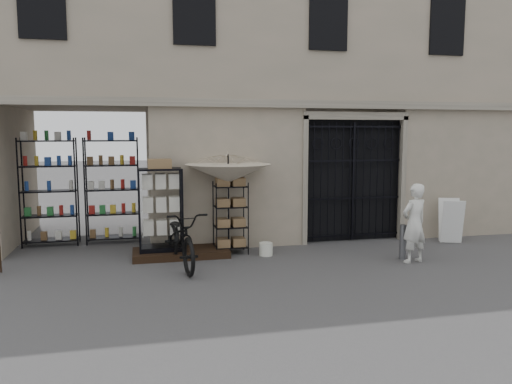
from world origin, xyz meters
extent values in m
plane|color=#252529|center=(0.00, 0.00, 0.00)|extent=(80.00, 80.00, 0.00)
cube|color=gray|center=(0.00, 4.00, 4.50)|extent=(14.00, 4.00, 9.00)
cube|color=black|center=(-4.50, 2.80, 1.50)|extent=(3.00, 1.70, 3.00)
cube|color=black|center=(-4.55, 3.30, 1.25)|extent=(2.70, 0.50, 2.50)
cube|color=black|center=(1.75, 2.28, 1.50)|extent=(2.50, 0.06, 3.00)
cube|color=black|center=(1.75, 2.12, 1.45)|extent=(0.05, 0.05, 2.80)
cube|color=black|center=(-2.40, 1.55, 0.07)|extent=(2.00, 0.90, 0.15)
cube|color=black|center=(-2.80, 1.57, 0.20)|extent=(1.00, 0.82, 0.10)
cube|color=silver|center=(-2.91, 1.33, 1.01)|extent=(0.75, 0.32, 1.61)
cube|color=silver|center=(-2.80, 1.57, 0.92)|extent=(0.82, 0.64, 1.34)
cube|color=olive|center=(-2.80, 1.57, 1.93)|extent=(0.58, 0.52, 0.19)
cube|color=black|center=(-1.32, 1.60, 0.78)|extent=(0.80, 0.67, 1.56)
cube|color=olive|center=(-1.32, 1.60, 0.73)|extent=(0.67, 0.55, 1.17)
cylinder|color=black|center=(-1.38, 1.52, 1.08)|extent=(0.04, 0.04, 2.15)
imported|color=beige|center=(-1.38, 1.52, 1.86)|extent=(1.77, 1.80, 1.45)
cylinder|color=silver|center=(-0.62, 1.22, 0.14)|extent=(0.38, 0.38, 0.27)
imported|color=black|center=(-2.46, 0.71, 0.00)|extent=(0.90, 1.22, 2.15)
cylinder|color=slate|center=(2.06, 0.27, 0.36)|extent=(0.16, 0.16, 0.73)
imported|color=silver|center=(2.14, 0.00, 0.00)|extent=(0.98, 1.70, 0.38)
cube|color=silver|center=(3.90, 1.26, 0.53)|extent=(0.54, 0.40, 1.03)
cube|color=silver|center=(4.01, 1.56, 0.53)|extent=(0.54, 0.40, 1.03)
camera|label=1|loc=(-3.20, -8.88, 2.61)|focal=35.00mm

